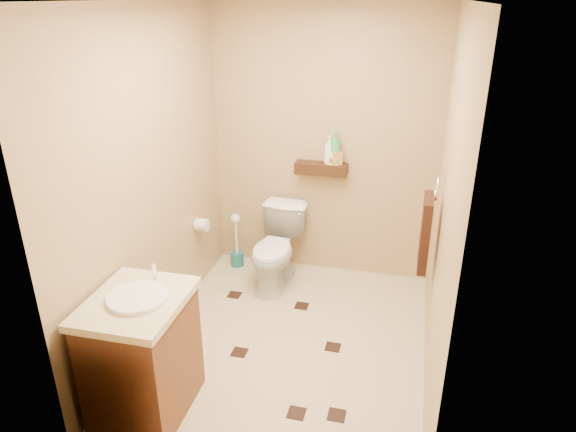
# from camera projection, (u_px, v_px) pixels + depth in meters

# --- Properties ---
(ground) EXTENTS (2.50, 2.50, 0.00)m
(ground) POSITION_uv_depth(u_px,v_px,m) (288.00, 344.00, 3.88)
(ground) COLOR tan
(ground) RESTS_ON ground
(wall_back) EXTENTS (2.00, 0.04, 2.40)m
(wall_back) POSITION_uv_depth(u_px,v_px,m) (323.00, 146.00, 4.52)
(wall_back) COLOR tan
(wall_back) RESTS_ON ground
(wall_front) EXTENTS (2.00, 0.04, 2.40)m
(wall_front) POSITION_uv_depth(u_px,v_px,m) (220.00, 293.00, 2.29)
(wall_front) COLOR tan
(wall_front) RESTS_ON ground
(wall_left) EXTENTS (0.04, 2.50, 2.40)m
(wall_left) POSITION_uv_depth(u_px,v_px,m) (152.00, 183.00, 3.63)
(wall_left) COLOR tan
(wall_left) RESTS_ON ground
(wall_right) EXTENTS (0.04, 2.50, 2.40)m
(wall_right) POSITION_uv_depth(u_px,v_px,m) (445.00, 210.00, 3.18)
(wall_right) COLOR tan
(wall_right) RESTS_ON ground
(ceiling) EXTENTS (2.00, 2.50, 0.02)m
(ceiling) POSITION_uv_depth(u_px,v_px,m) (288.00, 0.00, 2.93)
(ceiling) COLOR silver
(ceiling) RESTS_ON wall_back
(wall_shelf) EXTENTS (0.46, 0.14, 0.10)m
(wall_shelf) POSITION_uv_depth(u_px,v_px,m) (321.00, 169.00, 4.52)
(wall_shelf) COLOR #331C0D
(wall_shelf) RESTS_ON wall_back
(floor_accents) EXTENTS (1.21, 1.32, 0.01)m
(floor_accents) POSITION_uv_depth(u_px,v_px,m) (288.00, 349.00, 3.82)
(floor_accents) COLOR black
(floor_accents) RESTS_ON ground
(toilet) EXTENTS (0.43, 0.71, 0.71)m
(toilet) POSITION_uv_depth(u_px,v_px,m) (276.00, 249.00, 4.55)
(toilet) COLOR white
(toilet) RESTS_ON ground
(vanity) EXTENTS (0.56, 0.67, 0.94)m
(vanity) POSITION_uv_depth(u_px,v_px,m) (143.00, 354.00, 3.12)
(vanity) COLOR brown
(vanity) RESTS_ON ground
(toilet_brush) EXTENTS (0.12, 0.12, 0.54)m
(toilet_brush) POSITION_uv_depth(u_px,v_px,m) (237.00, 248.00, 4.94)
(toilet_brush) COLOR #1A6669
(toilet_brush) RESTS_ON ground
(towel_ring) EXTENTS (0.12, 0.30, 0.76)m
(towel_ring) POSITION_uv_depth(u_px,v_px,m) (426.00, 230.00, 3.52)
(towel_ring) COLOR silver
(towel_ring) RESTS_ON wall_right
(toilet_paper) EXTENTS (0.12, 0.11, 0.12)m
(toilet_paper) POSITION_uv_depth(u_px,v_px,m) (202.00, 225.00, 4.43)
(toilet_paper) COLOR silver
(toilet_paper) RESTS_ON wall_left
(bottle_a) EXTENTS (0.13, 0.13, 0.25)m
(bottle_a) POSITION_uv_depth(u_px,v_px,m) (329.00, 150.00, 4.43)
(bottle_a) COLOR silver
(bottle_a) RESTS_ON wall_shelf
(bottle_b) EXTENTS (0.10, 0.11, 0.18)m
(bottle_b) POSITION_uv_depth(u_px,v_px,m) (331.00, 154.00, 4.44)
(bottle_b) COLOR #FCFF35
(bottle_b) RESTS_ON wall_shelf
(bottle_c) EXTENTS (0.14, 0.14, 0.14)m
(bottle_c) POSITION_uv_depth(u_px,v_px,m) (333.00, 156.00, 4.45)
(bottle_c) COLOR red
(bottle_c) RESTS_ON wall_shelf
(bottle_d) EXTENTS (0.14, 0.14, 0.28)m
(bottle_d) POSITION_uv_depth(u_px,v_px,m) (335.00, 149.00, 4.42)
(bottle_d) COLOR #36A459
(bottle_d) RESTS_ON wall_shelf
(bottle_e) EXTENTS (0.11, 0.11, 0.18)m
(bottle_e) POSITION_uv_depth(u_px,v_px,m) (337.00, 154.00, 4.43)
(bottle_e) COLOR #E7814D
(bottle_e) RESTS_ON wall_shelf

